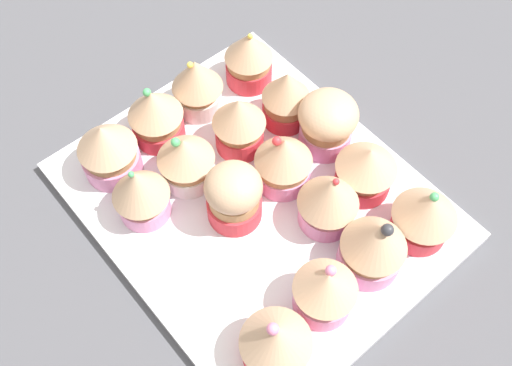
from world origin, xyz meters
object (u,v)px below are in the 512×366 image
object	(u,v)px
cupcake_10	(325,290)
cupcake_2	(327,122)
cupcake_7	(282,159)
cupcake_8	(239,123)
cupcake_13	(156,115)
baking_tray	(256,201)
cupcake_15	(140,192)
cupcake_4	(249,58)
cupcake_16	(108,149)
cupcake_6	(329,200)
cupcake_3	(286,97)
cupcake_5	(374,245)
cupcake_1	(366,168)
cupcake_11	(233,194)
cupcake_0	(425,215)
cupcake_12	(186,159)
cupcake_9	(197,84)
cupcake_14	(276,342)

from	to	relation	value
cupcake_10	cupcake_2	bearing A→B (deg)	-44.53
cupcake_7	cupcake_8	size ratio (longest dim) A/B	0.97
cupcake_13	cupcake_10	bearing A→B (deg)	-179.76
baking_tray	cupcake_15	bearing A→B (deg)	57.25
cupcake_4	cupcake_16	bearing A→B (deg)	90.78
cupcake_6	cupcake_10	world-z (taller)	cupcake_6
cupcake_3	cupcake_5	distance (cm)	19.47
cupcake_3	cupcake_13	world-z (taller)	same
baking_tray	cupcake_1	xyz separation A→B (cm)	(-6.09, -9.49, 4.01)
cupcake_2	cupcake_13	distance (cm)	18.31
cupcake_11	cupcake_13	size ratio (longest dim) A/B	0.98
cupcake_0	cupcake_12	world-z (taller)	cupcake_0
cupcake_9	cupcake_4	bearing A→B (deg)	-93.80
cupcake_7	cupcake_12	size ratio (longest dim) A/B	1.06
cupcake_2	cupcake_7	size ratio (longest dim) A/B	0.98
baking_tray	cupcake_14	size ratio (longest dim) A/B	5.13
cupcake_2	cupcake_15	bearing A→B (deg)	74.18
cupcake_15	cupcake_4	bearing A→B (deg)	-71.01
cupcake_12	cupcake_8	bearing A→B (deg)	-92.28
cupcake_1	cupcake_12	size ratio (longest dim) A/B	0.94
cupcake_9	cupcake_13	bearing A→B (deg)	92.72
cupcake_2	cupcake_5	xyz separation A→B (cm)	(-13.26, 6.81, 0.18)
cupcake_8	cupcake_10	world-z (taller)	cupcake_8
cupcake_11	cupcake_16	world-z (taller)	same
cupcake_5	cupcake_8	bearing A→B (deg)	1.44
cupcake_1	cupcake_16	bearing A→B (deg)	44.91
cupcake_4	cupcake_13	bearing A→B (deg)	89.15
cupcake_5	cupcake_12	bearing A→B (deg)	20.71
cupcake_4	cupcake_9	world-z (taller)	cupcake_9
cupcake_2	cupcake_16	size ratio (longest dim) A/B	0.99
cupcake_5	baking_tray	bearing A→B (deg)	15.68
cupcake_13	cupcake_0	bearing A→B (deg)	-154.56
cupcake_8	cupcake_11	xyz separation A→B (cm)	(-6.24, 5.96, -0.24)
cupcake_9	cupcake_14	world-z (taller)	cupcake_9
cupcake_3	cupcake_6	xyz separation A→B (cm)	(-12.33, 5.55, 0.01)
cupcake_8	cupcake_3	bearing A→B (deg)	-94.73
cupcake_4	cupcake_3	bearing A→B (deg)	174.87
cupcake_1	cupcake_12	bearing A→B (deg)	46.09
cupcake_11	cupcake_7	bearing A→B (deg)	-89.45
cupcake_8	cupcake_13	bearing A→B (deg)	41.45
cupcake_6	cupcake_0	bearing A→B (deg)	-139.67
cupcake_0	cupcake_16	distance (cm)	32.50
cupcake_0	cupcake_4	distance (cm)	26.56
cupcake_3	cupcake_8	world-z (taller)	cupcake_8
cupcake_1	cupcake_7	size ratio (longest dim) A/B	0.89
baking_tray	cupcake_2	world-z (taller)	cupcake_2
cupcake_8	cupcake_2	bearing A→B (deg)	-128.78
cupcake_4	cupcake_0	bearing A→B (deg)	179.73
cupcake_8	cupcake_10	bearing A→B (deg)	163.02
cupcake_6	cupcake_7	bearing A→B (deg)	0.91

